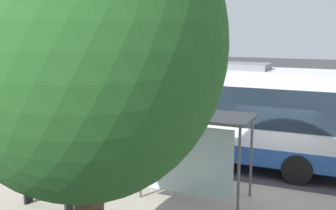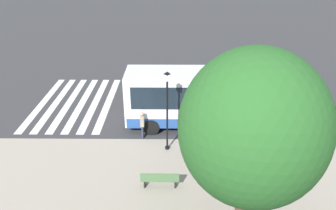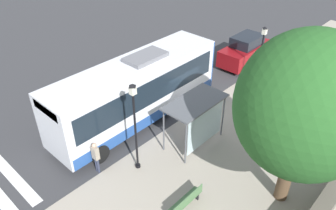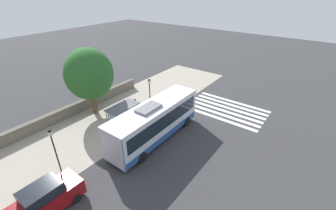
{
  "view_description": "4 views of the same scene",
  "coord_description": "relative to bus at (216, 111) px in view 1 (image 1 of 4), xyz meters",
  "views": [
    {
      "loc": [
        -13.02,
        -2.3,
        5.02
      ],
      "look_at": [
        -0.25,
        3.47,
        2.45
      ],
      "focal_mm": 45.0,
      "sensor_mm": 36.0,
      "label": 1
    },
    {
      "loc": [
        -16.46,
        4.91,
        10.27
      ],
      "look_at": [
        0.24,
        5.07,
        2.15
      ],
      "focal_mm": 35.0,
      "sensor_mm": 36.0,
      "label": 2
    },
    {
      "loc": [
        -9.77,
        12.43,
        11.23
      ],
      "look_at": [
        -0.97,
        2.97,
        2.52
      ],
      "focal_mm": 35.0,
      "sensor_mm": 36.0,
      "label": 3
    },
    {
      "loc": [
        13.32,
        -10.94,
        13.15
      ],
      "look_at": [
        1.48,
        5.0,
        2.43
      ],
      "focal_mm": 24.0,
      "sensor_mm": 36.0,
      "label": 4
    }
  ],
  "objects": [
    {
      "name": "ground_plane",
      "position": [
        -1.84,
        -2.44,
        -1.95
      ],
      "size": [
        120.0,
        120.0,
        0.0
      ],
      "primitive_type": "plane",
      "color": "#353538",
      "rests_on": "ground"
    },
    {
      "name": "crosswalk_stripes",
      "position": [
        3.16,
        9.41,
        -1.95
      ],
      "size": [
        9.0,
        5.25,
        0.01
      ],
      "color": "silver",
      "rests_on": "ground"
    },
    {
      "name": "bus",
      "position": [
        0.0,
        0.0,
        0.0
      ],
      "size": [
        2.72,
        10.37,
        3.78
      ],
      "color": "silver",
      "rests_on": "ground"
    },
    {
      "name": "bus_shelter",
      "position": [
        -3.77,
        -0.56,
        0.18
      ],
      "size": [
        1.71,
        3.29,
        2.57
      ],
      "color": "#515459",
      "rests_on": "ground"
    },
    {
      "name": "pedestrian",
      "position": [
        -1.67,
        4.13,
        -0.93
      ],
      "size": [
        0.34,
        0.23,
        1.73
      ],
      "color": "#2D3347",
      "rests_on": "ground"
    },
    {
      "name": "bench",
      "position": [
        -6.09,
        2.97,
        -1.47
      ],
      "size": [
        0.4,
        1.8,
        0.88
      ],
      "color": "#4C7247",
      "rests_on": "ground"
    },
    {
      "name": "street_lamp_far",
      "position": [
        -2.83,
        2.66,
        0.77
      ],
      "size": [
        0.28,
        0.28,
        4.62
      ],
      "color": "black",
      "rests_on": "ground"
    },
    {
      "name": "shade_tree",
      "position": [
        -8.66,
        -0.31,
        2.76
      ],
      "size": [
        5.1,
        5.1,
        7.54
      ],
      "color": "brown",
      "rests_on": "ground"
    }
  ]
}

